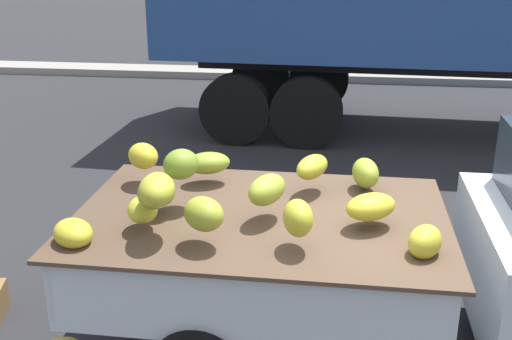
% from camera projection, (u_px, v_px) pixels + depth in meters
% --- Properties ---
extents(curb_strip, '(80.00, 0.80, 0.16)m').
position_uv_depth(curb_strip, '(353.00, 76.00, 14.05)').
color(curb_strip, gray).
rests_on(curb_strip, ground).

